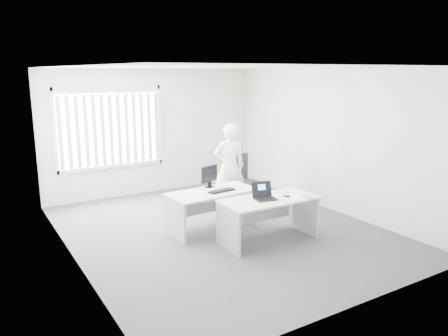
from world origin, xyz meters
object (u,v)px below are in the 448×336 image
monitor (209,177)px  person (229,167)px  desk_near (269,210)px  laptop (266,192)px  office_chair (244,188)px  desk_far (213,202)px

monitor → person: bearing=20.0°
desk_near → laptop: size_ratio=4.66×
desk_near → office_chair: (0.83, 1.93, -0.20)m
office_chair → desk_far: bearing=-153.1°
laptop → monitor: 1.25m
person → monitor: 1.04m
office_chair → monitor: bearing=-159.3°
desk_far → person: (0.90, 0.90, 0.36)m
person → laptop: size_ratio=5.08×
laptop → monitor: size_ratio=0.88×
desk_far → laptop: size_ratio=4.66×
desk_far → laptop: laptop is taller
office_chair → laptop: office_chair is taller
laptop → office_chair: bearing=75.4°
person → laptop: (-0.46, -1.83, -0.01)m
desk_near → monitor: (-0.44, 1.17, 0.38)m
desk_near → monitor: bearing=111.5°
desk_near → person: 1.88m
desk_far → office_chair: bearing=32.9°
desk_far → monitor: 0.48m
person → monitor: bearing=53.7°
desk_near → desk_far: bearing=120.9°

